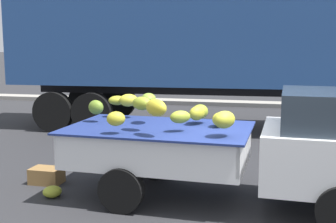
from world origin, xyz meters
The scene contains 6 objects.
ground centered at (0.00, 0.00, 0.00)m, with size 220.00×220.00×0.00m, color #28282B.
curb_strip centered at (0.00, 10.71, 0.08)m, with size 80.00×0.80×0.16m, color gray.
pickup_truck centered at (0.44, 0.22, 0.88)m, with size 4.94×2.00×1.70m.
semi_trailer centered at (-0.86, 5.96, 2.54)m, with size 12.09×3.07×3.95m.
fallen_banana_bunch_near_tailgate centered at (-3.05, -0.13, 0.09)m, with size 0.29×0.27×0.18m, color #A0AA2E.
produce_crate centered at (-3.46, 0.48, 0.13)m, with size 0.52×0.36×0.26m, color olive.
Camera 1 is at (0.10, -6.03, 2.33)m, focal length 46.83 mm.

